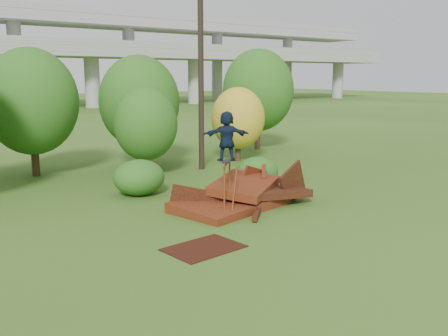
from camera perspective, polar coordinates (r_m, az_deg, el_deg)
ground at (r=16.33m, az=6.48°, el=-6.25°), size 240.00×240.00×0.00m
scrap_pile at (r=18.23m, az=2.05°, el=-3.24°), size 5.72×3.84×1.80m
grind_rail at (r=17.00m, az=0.35°, el=-1.52°), size 1.04×0.99×1.79m
skateboard at (r=16.77m, az=0.30°, el=0.78°), size 0.73×0.71×0.08m
skater at (r=16.65m, az=0.30°, el=3.68°), size 1.60×1.18×1.67m
flat_plate at (r=13.93m, az=-2.33°, el=-9.12°), size 2.18×1.65×0.03m
tree_1 at (r=24.91m, az=-21.16°, el=7.09°), size 4.31×4.31×5.99m
tree_2 at (r=23.54m, az=-8.94°, el=4.98°), size 2.97×2.97×4.19m
tree_3 at (r=26.35m, az=-9.65°, el=7.48°), size 4.15×4.15×5.76m
tree_4 at (r=27.61m, az=1.61°, el=5.70°), size 2.96×2.96×4.09m
tree_5 at (r=32.20m, az=3.91°, el=8.83°), size 4.54×4.54×6.38m
shrub_left at (r=20.08m, az=-9.68°, el=-1.07°), size 2.06×1.91×1.43m
shrub_right at (r=21.22m, az=3.84°, el=-0.48°), size 1.85×1.69×1.31m
utility_pole at (r=25.02m, az=-2.66°, el=11.74°), size 1.40×0.28×10.32m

